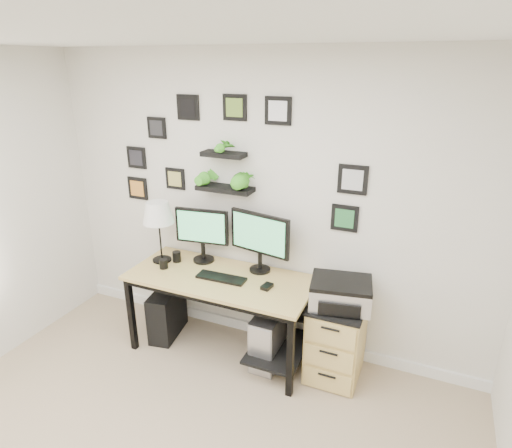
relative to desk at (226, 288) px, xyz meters
The scene contains 14 objects.
room 0.69m from the desk, 59.22° to the left, with size 4.00×4.00×4.00m.
desk is the anchor object (origin of this frame).
monitor_left 0.55m from the desk, 151.26° to the left, with size 0.49×0.22×0.50m.
monitor_right 0.54m from the desk, 39.74° to the left, with size 0.57×0.22×0.53m.
keyboard 0.15m from the desk, 94.93° to the right, with size 0.43×0.14×0.02m, color black.
mouse 0.44m from the desk, ahead, with size 0.07×0.11×0.03m, color black.
table_lamp 0.89m from the desk, behind, with size 0.28×0.28×0.57m.
mug 0.60m from the desk, behind, with size 0.07×0.07×0.08m, color black.
pen_cup 0.57m from the desk, behind, with size 0.08×0.08×0.10m, color black.
pc_tower_black 0.74m from the desk, behind, with size 0.21×0.46×0.46m, color black.
pc_tower_grey 0.57m from the desk, ahead, with size 0.22×0.49×0.49m.
file_cabinet 1.02m from the desk, ahead, with size 0.43×0.53×0.67m.
printer 1.00m from the desk, ahead, with size 0.52×0.44×0.21m.
wall_decor 1.08m from the desk, 113.94° to the left, with size 2.29×0.18×1.04m.
Camera 1 is at (1.34, -1.24, 2.48)m, focal length 30.00 mm.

